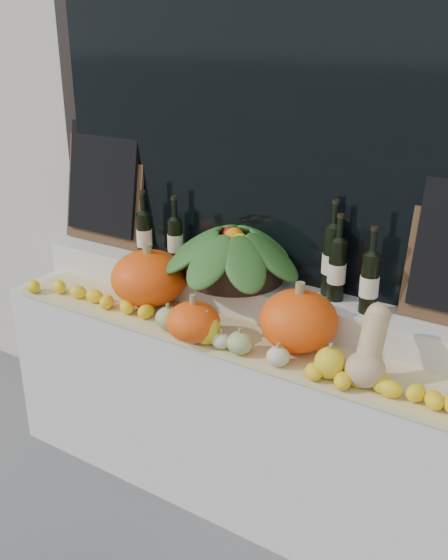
{
  "coord_description": "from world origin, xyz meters",
  "views": [
    {
      "loc": [
        1.3,
        -0.58,
        2.12
      ],
      "look_at": [
        0.0,
        1.45,
        1.12
      ],
      "focal_mm": 40.0,
      "sensor_mm": 36.0,
      "label": 1
    }
  ],
  "objects_px": {
    "pumpkin_left": "(149,278)",
    "wine_bottle_tall": "(332,260)",
    "pumpkin_right": "(298,320)",
    "butternut_squash": "(369,352)",
    "produce_bowl": "(234,253)"
  },
  "relations": [
    {
      "from": "pumpkin_right",
      "to": "produce_bowl",
      "type": "distance_m",
      "value": 0.5
    },
    {
      "from": "pumpkin_left",
      "to": "produce_bowl",
      "type": "distance_m",
      "value": 0.41
    },
    {
      "from": "wine_bottle_tall",
      "to": "pumpkin_right",
      "type": "bearing_deg",
      "value": -91.69
    },
    {
      "from": "pumpkin_left",
      "to": "pumpkin_right",
      "type": "xyz_separation_m",
      "value": [
        0.78,
        -0.02,
        -0.0
      ]
    },
    {
      "from": "pumpkin_right",
      "to": "pumpkin_left",
      "type": "bearing_deg",
      "value": 178.47
    },
    {
      "from": "butternut_squash",
      "to": "pumpkin_left",
      "type": "bearing_deg",
      "value": 174.04
    },
    {
      "from": "pumpkin_left",
      "to": "wine_bottle_tall",
      "type": "xyz_separation_m",
      "value": [
        0.78,
        0.26,
        0.16
      ]
    },
    {
      "from": "pumpkin_right",
      "to": "produce_bowl",
      "type": "bearing_deg",
      "value": 153.7
    },
    {
      "from": "pumpkin_left",
      "to": "butternut_squash",
      "type": "xyz_separation_m",
      "value": [
        1.1,
        -0.12,
        -0.0
      ]
    },
    {
      "from": "pumpkin_right",
      "to": "butternut_squash",
      "type": "bearing_deg",
      "value": -16.08
    },
    {
      "from": "pumpkin_right",
      "to": "butternut_squash",
      "type": "xyz_separation_m",
      "value": [
        0.33,
        -0.09,
        0.0
      ]
    },
    {
      "from": "wine_bottle_tall",
      "to": "produce_bowl",
      "type": "bearing_deg",
      "value": -171.46
    },
    {
      "from": "pumpkin_right",
      "to": "butternut_squash",
      "type": "relative_size",
      "value": 1.07
    },
    {
      "from": "pumpkin_right",
      "to": "wine_bottle_tall",
      "type": "distance_m",
      "value": 0.33
    },
    {
      "from": "pumpkin_right",
      "to": "wine_bottle_tall",
      "type": "xyz_separation_m",
      "value": [
        0.01,
        0.28,
        0.17
      ]
    }
  ]
}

